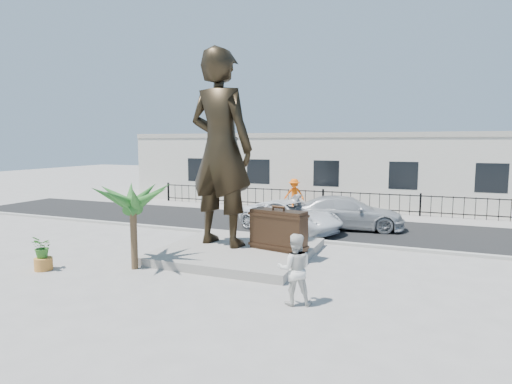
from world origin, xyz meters
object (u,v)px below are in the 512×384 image
at_px(statue, 221,149).
at_px(tourist, 295,269).
at_px(suitcase, 278,230).
at_px(car_white, 291,216).

bearing_deg(statue, tourist, 145.69).
relative_size(suitcase, car_white, 0.41).
xyz_separation_m(statue, tourist, (4.08, -3.98, -2.97)).
bearing_deg(statue, suitcase, -169.50).
distance_m(suitcase, tourist, 4.40).
bearing_deg(car_white, tourist, -140.63).
height_order(tourist, car_white, tourist).
bearing_deg(statue, car_white, -95.25).
distance_m(statue, suitcase, 3.65).
relative_size(suitcase, tourist, 1.11).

